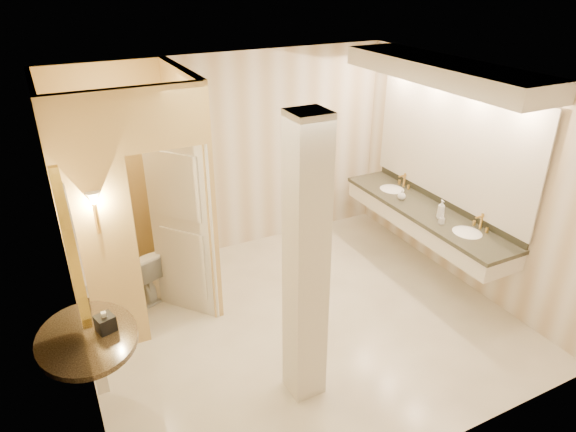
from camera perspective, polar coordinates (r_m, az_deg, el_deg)
name	(u,v)px	position (r m, az deg, el deg)	size (l,w,h in m)	color
floor	(301,321)	(5.97, 1.46, -11.60)	(4.50, 4.50, 0.00)	#F0E7CF
ceiling	(304,82)	(4.81, 1.83, 14.67)	(4.50, 4.50, 0.00)	white
wall_back	(232,156)	(6.94, -6.26, 6.62)	(4.50, 0.02, 2.70)	silver
wall_front	(435,326)	(3.88, 16.03, -11.63)	(4.50, 0.02, 2.70)	silver
wall_left	(69,268)	(4.75, -23.18, -5.31)	(0.02, 4.00, 2.70)	silver
wall_right	(467,178)	(6.54, 19.30, 4.01)	(0.02, 4.00, 2.70)	silver
toilet_closet	(168,198)	(5.70, -13.16, 1.96)	(1.50, 1.55, 2.70)	#F1C87E
wall_sconce	(94,201)	(4.98, -20.77, 1.59)	(0.14, 0.14, 0.42)	gold
vanity	(436,152)	(6.47, 16.09, 6.87)	(0.75, 2.82, 2.09)	silver
console_shelf	(79,288)	(4.44, -22.24, -7.44)	(1.03, 1.03, 1.96)	black
pillar	(306,267)	(4.38, 2.00, -5.73)	(0.31, 0.31, 2.70)	silver
tissue_box	(105,323)	(4.67, -19.63, -11.16)	(0.14, 0.14, 0.14)	black
toilet	(138,273)	(6.43, -16.29, -6.15)	(0.37, 0.65, 0.67)	white
soap_bottle_a	(442,219)	(6.36, 16.71, -0.34)	(0.05, 0.06, 0.12)	beige
soap_bottle_b	(402,195)	(6.89, 12.52, 2.33)	(0.10, 0.10, 0.13)	silver
soap_bottle_c	(441,209)	(6.48, 16.65, 0.73)	(0.09, 0.09, 0.24)	#C6B28C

